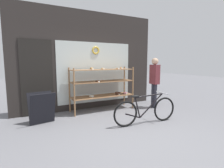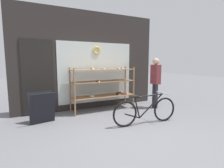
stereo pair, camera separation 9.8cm
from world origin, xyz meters
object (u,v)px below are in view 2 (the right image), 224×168
(bicycle, at_px, (145,110))
(sandwich_board, at_px, (42,108))
(display_case, at_px, (104,83))
(pedestrian, at_px, (155,79))

(bicycle, relative_size, sandwich_board, 2.25)
(display_case, bearing_deg, pedestrian, -19.00)
(display_case, distance_m, bicycle, 1.72)
(display_case, xyz_separation_m, pedestrian, (1.57, -0.54, 0.12))
(sandwich_board, bearing_deg, display_case, 3.16)
(bicycle, bearing_deg, display_case, 108.72)
(bicycle, height_order, sandwich_board, sandwich_board)
(display_case, xyz_separation_m, sandwich_board, (-1.83, -0.42, -0.45))
(bicycle, relative_size, pedestrian, 1.05)
(display_case, height_order, sandwich_board, display_case)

